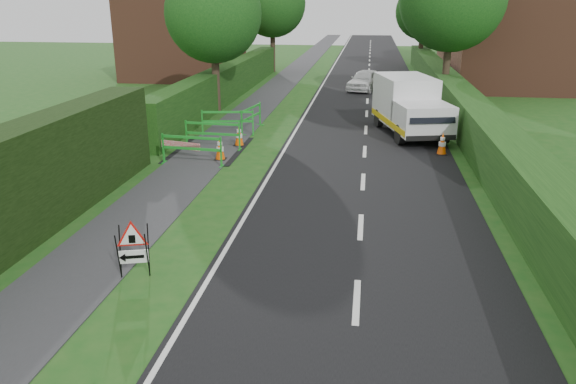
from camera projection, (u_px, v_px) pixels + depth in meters
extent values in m
plane|color=#194F16|center=(205.00, 322.00, 9.40)|extent=(120.00, 120.00, 0.00)
cube|color=black|center=(369.00, 72.00, 41.82)|extent=(6.00, 90.00, 0.02)
cube|color=#2D2D30|center=(296.00, 70.00, 42.56)|extent=(2.00, 90.00, 0.02)
cube|color=#14380F|center=(229.00, 98.00, 30.66)|extent=(1.00, 24.00, 1.80)
cube|color=#14380F|center=(462.00, 128.00, 23.50)|extent=(1.20, 50.00, 1.50)
cube|color=brown|center=(184.00, 36.00, 37.93)|extent=(7.00, 7.00, 5.50)
cube|color=brown|center=(515.00, 41.00, 33.24)|extent=(7.00, 7.00, 5.50)
cube|color=brown|center=(487.00, 30.00, 46.21)|extent=(7.00, 7.00, 5.50)
cylinder|color=#2D2116|center=(216.00, 84.00, 26.44)|extent=(0.36, 0.36, 2.62)
sphere|color=#103C11|center=(213.00, 14.00, 25.40)|extent=(4.40, 4.40, 4.40)
cylinder|color=#2D2116|center=(446.00, 74.00, 28.65)|extent=(0.36, 0.36, 2.97)
cylinder|color=#2D2116|center=(273.00, 52.00, 41.38)|extent=(0.36, 0.36, 2.80)
sphere|color=#103C11|center=(272.00, 3.00, 40.26)|extent=(4.80, 4.80, 4.80)
cylinder|color=#2D2116|center=(420.00, 52.00, 43.71)|extent=(0.36, 0.36, 2.45)
sphere|color=#103C11|center=(423.00, 11.00, 42.73)|extent=(4.20, 4.20, 4.20)
cylinder|color=black|center=(118.00, 257.00, 10.59)|extent=(0.11, 0.30, 0.99)
cylinder|color=black|center=(120.00, 251.00, 10.82)|extent=(0.11, 0.30, 0.99)
cylinder|color=black|center=(147.00, 255.00, 10.66)|extent=(0.11, 0.30, 0.99)
cylinder|color=black|center=(149.00, 250.00, 10.90)|extent=(0.11, 0.30, 0.99)
cube|color=white|center=(134.00, 257.00, 10.75)|extent=(0.54, 0.17, 0.27)
cube|color=black|center=(134.00, 257.00, 10.74)|extent=(0.38, 0.12, 0.06)
cone|color=black|center=(122.00, 258.00, 10.71)|extent=(0.16, 0.19, 0.16)
cube|color=black|center=(132.00, 239.00, 10.61)|extent=(0.12, 0.04, 0.16)
cube|color=silver|center=(405.00, 99.00, 22.71)|extent=(2.57, 3.40, 1.81)
cube|color=silver|center=(423.00, 119.00, 20.66)|extent=(2.31, 2.36, 1.11)
cube|color=black|center=(432.00, 116.00, 19.69)|extent=(1.66, 0.62, 0.51)
cube|color=yellow|center=(387.00, 121.00, 22.02)|extent=(1.17, 4.51, 0.23)
cube|color=yellow|center=(434.00, 120.00, 22.21)|extent=(1.17, 4.51, 0.23)
cube|color=black|center=(431.00, 138.00, 19.95)|extent=(1.81, 0.56, 0.19)
cylinder|color=black|center=(400.00, 135.00, 20.72)|extent=(0.40, 0.78, 0.75)
cylinder|color=black|center=(444.00, 134.00, 20.89)|extent=(0.40, 0.78, 0.75)
cylinder|color=black|center=(379.00, 118.00, 23.57)|extent=(0.40, 0.78, 0.75)
cylinder|color=black|center=(418.00, 117.00, 23.74)|extent=(0.40, 0.78, 0.75)
cube|color=black|center=(441.00, 154.00, 19.51)|extent=(0.38, 0.38, 0.04)
cone|color=#FF5808|center=(442.00, 143.00, 19.38)|extent=(0.32, 0.32, 0.75)
cylinder|color=white|center=(442.00, 144.00, 19.39)|extent=(0.25, 0.25, 0.14)
cylinder|color=white|center=(443.00, 139.00, 19.33)|extent=(0.17, 0.17, 0.10)
cube|color=black|center=(435.00, 138.00, 21.82)|extent=(0.38, 0.38, 0.04)
cone|color=#FF5808|center=(435.00, 128.00, 21.69)|extent=(0.32, 0.32, 0.75)
cylinder|color=white|center=(435.00, 129.00, 21.70)|extent=(0.25, 0.25, 0.14)
cylinder|color=white|center=(436.00, 124.00, 21.64)|extent=(0.17, 0.17, 0.10)
cube|color=black|center=(439.00, 129.00, 23.34)|extent=(0.38, 0.38, 0.04)
cone|color=#FF5808|center=(439.00, 119.00, 23.21)|extent=(0.32, 0.32, 0.75)
cylinder|color=white|center=(439.00, 120.00, 23.22)|extent=(0.25, 0.25, 0.14)
cylinder|color=white|center=(440.00, 116.00, 23.16)|extent=(0.17, 0.17, 0.10)
cube|color=black|center=(220.00, 159.00, 18.87)|extent=(0.38, 0.38, 0.04)
cone|color=#FF5808|center=(220.00, 148.00, 18.74)|extent=(0.32, 0.32, 0.75)
cylinder|color=white|center=(220.00, 149.00, 18.75)|extent=(0.25, 0.25, 0.14)
cylinder|color=white|center=(220.00, 143.00, 18.69)|extent=(0.17, 0.17, 0.10)
cube|color=black|center=(239.00, 145.00, 20.68)|extent=(0.38, 0.38, 0.04)
cone|color=#FF5808|center=(239.00, 135.00, 20.55)|extent=(0.32, 0.32, 0.75)
cylinder|color=white|center=(239.00, 136.00, 20.56)|extent=(0.25, 0.25, 0.14)
cylinder|color=white|center=(239.00, 131.00, 20.50)|extent=(0.17, 0.17, 0.10)
cube|color=#1A8F24|center=(163.00, 148.00, 18.34)|extent=(0.05, 0.05, 1.00)
cube|color=#1A8F24|center=(221.00, 152.00, 17.89)|extent=(0.05, 0.05, 1.00)
cube|color=#1A8F24|center=(191.00, 137.00, 17.98)|extent=(2.00, 0.24, 0.08)
cube|color=#1A8F24|center=(192.00, 149.00, 18.10)|extent=(2.00, 0.24, 0.08)
cube|color=#1A8F24|center=(164.00, 162.00, 18.50)|extent=(0.09, 0.35, 0.04)
cube|color=#1A8F24|center=(222.00, 166.00, 18.05)|extent=(0.09, 0.35, 0.04)
cube|color=#1A8F24|center=(186.00, 134.00, 20.31)|extent=(0.05, 0.05, 1.00)
cube|color=#1A8F24|center=(239.00, 137.00, 19.92)|extent=(0.05, 0.05, 1.00)
cube|color=#1A8F24|center=(212.00, 124.00, 19.97)|extent=(2.00, 0.18, 0.08)
cube|color=#1A8F24|center=(213.00, 134.00, 20.10)|extent=(2.00, 0.18, 0.08)
cube|color=#1A8F24|center=(187.00, 147.00, 20.46)|extent=(0.08, 0.35, 0.04)
cube|color=#1A8F24|center=(240.00, 150.00, 20.07)|extent=(0.08, 0.35, 0.04)
cube|color=#1A8F24|center=(202.00, 123.00, 22.15)|extent=(0.06, 0.06, 1.00)
cube|color=#1A8F24|center=(253.00, 122.00, 22.18)|extent=(0.06, 0.06, 1.00)
cube|color=#1A8F24|center=(227.00, 112.00, 22.03)|extent=(1.98, 0.36, 0.08)
cube|color=#1A8F24|center=(228.00, 121.00, 22.15)|extent=(1.98, 0.36, 0.08)
cube|color=#1A8F24|center=(203.00, 135.00, 22.31)|extent=(0.11, 0.36, 0.04)
cube|color=#1A8F24|center=(253.00, 134.00, 22.34)|extent=(0.11, 0.36, 0.04)
cube|color=#1A8F24|center=(242.00, 123.00, 22.10)|extent=(0.06, 0.06, 1.00)
cube|color=#1A8F24|center=(260.00, 114.00, 23.89)|extent=(0.06, 0.06, 1.00)
cube|color=#1A8F24|center=(251.00, 108.00, 22.86)|extent=(0.40, 1.98, 0.08)
cube|color=#1A8F24|center=(251.00, 117.00, 22.98)|extent=(0.40, 1.98, 0.08)
cube|color=#1A8F24|center=(242.00, 135.00, 22.26)|extent=(0.36, 0.12, 0.04)
cube|color=#1A8F24|center=(260.00, 125.00, 24.05)|extent=(0.36, 0.12, 0.04)
cube|color=red|center=(181.00, 158.00, 19.06)|extent=(1.47, 0.40, 0.25)
imported|color=white|center=(365.00, 80.00, 33.07)|extent=(2.36, 3.81, 1.21)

